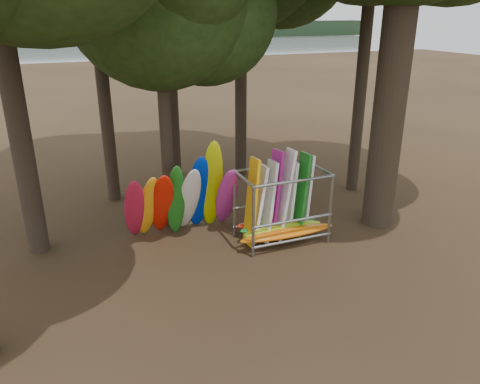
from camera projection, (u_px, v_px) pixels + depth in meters
name	position (u px, v px, depth m)	size (l,w,h in m)	color
ground	(258.00, 253.00, 13.98)	(120.00, 120.00, 0.00)	#47331E
lake	(86.00, 61.00, 65.88)	(160.00, 160.00, 0.00)	gray
far_shore	(66.00, 32.00, 108.40)	(160.00, 4.00, 4.00)	black
kayak_row	(183.00, 199.00, 14.54)	(3.71, 1.88, 3.29)	#AE1635
storage_rack	(281.00, 208.00, 14.45)	(3.16, 1.55, 2.89)	gray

